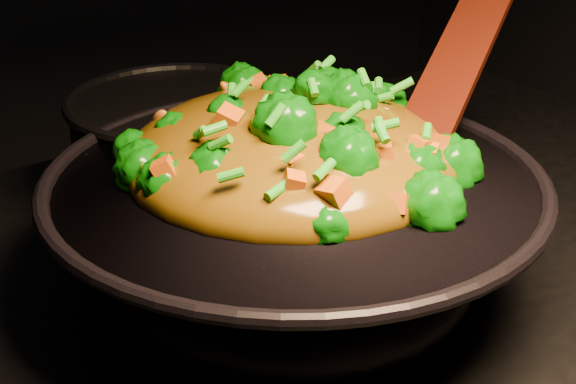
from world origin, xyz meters
TOP-DOWN VIEW (x-y plane):
  - wok at (-0.02, 0.03)m, footprint 0.50×0.50m
  - stir_fry at (-0.01, 0.06)m, footprint 0.32×0.32m
  - spatula at (0.16, 0.04)m, footprint 0.29×0.19m
  - back_pot at (-0.02, 0.25)m, footprint 0.24×0.24m

SIDE VIEW (x-z plane):
  - wok at x=-0.02m, z-range 0.90..1.02m
  - back_pot at x=-0.02m, z-range 0.90..1.03m
  - stir_fry at x=-0.01m, z-range 1.02..1.12m
  - spatula at x=0.16m, z-range 1.01..1.14m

